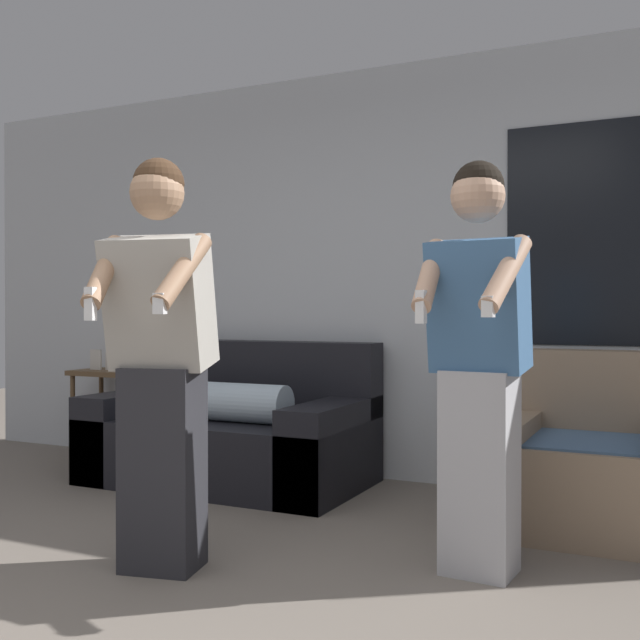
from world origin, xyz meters
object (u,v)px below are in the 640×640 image
(couch, at_px, (232,434))
(armchair, at_px, (590,469))
(side_table, at_px, (112,384))
(person_right, at_px, (478,361))
(person_left, at_px, (160,360))

(couch, distance_m, armchair, 2.20)
(couch, relative_size, side_table, 2.15)
(armchair, bearing_deg, person_right, -110.99)
(armchair, height_order, person_right, person_right)
(person_left, xyz_separation_m, person_right, (1.22, 0.53, -0.00))
(side_table, distance_m, person_left, 2.61)
(person_right, bearing_deg, person_left, -156.47)
(armchair, bearing_deg, couch, 177.25)
(couch, distance_m, side_table, 1.27)
(couch, relative_size, armchair, 1.95)
(armchair, height_order, person_left, person_left)
(side_table, bearing_deg, person_right, -22.80)
(armchair, distance_m, side_table, 3.44)
(person_left, bearing_deg, couch, 111.71)
(couch, relative_size, person_left, 1.00)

